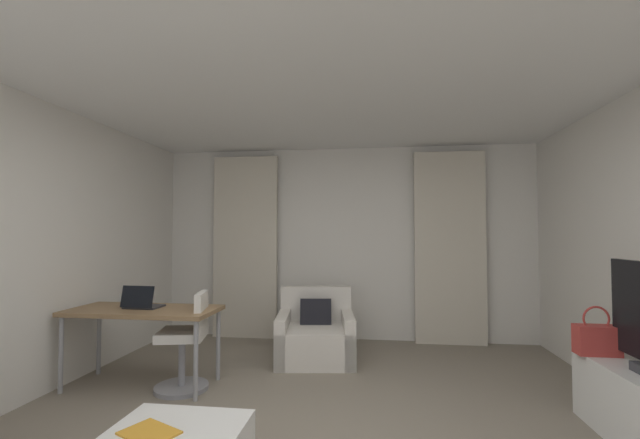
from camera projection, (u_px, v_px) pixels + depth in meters
wall_window at (345, 243)px, 5.55m from camera, size 5.12×0.06×2.60m
ceiling at (312, 46)px, 2.59m from camera, size 5.12×6.12×0.06m
curtain_left_panel at (245, 246)px, 5.59m from camera, size 0.90×0.06×2.50m
curtain_right_panel at (450, 247)px, 5.24m from camera, size 0.90×0.06×2.50m
armchair at (316, 336)px, 4.59m from camera, size 0.95×0.96×0.78m
desk at (144, 315)px, 3.78m from camera, size 1.37×0.61×0.72m
desk_chair at (187, 346)px, 3.69m from camera, size 0.48×0.48×0.88m
laptop at (142, 303)px, 3.80m from camera, size 0.33×0.26×0.22m
magazine_open at (149, 433)px, 2.06m from camera, size 0.34×0.30×0.01m
handbag_primary at (597, 339)px, 3.06m from camera, size 0.30×0.14×0.37m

